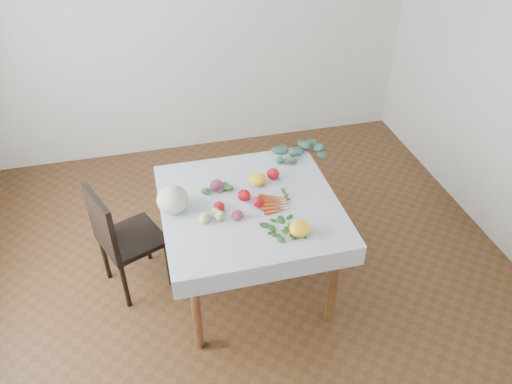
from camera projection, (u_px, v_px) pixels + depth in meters
ground at (250, 283)px, 3.66m from camera, size 4.00×4.00×0.00m
back_wall at (196, 12)px, 4.38m from camera, size 4.00×0.04×2.70m
table at (250, 215)px, 3.26m from camera, size 1.00×1.00×0.75m
tablecloth at (249, 203)px, 3.20m from camera, size 1.12×1.12×0.01m
chair at (119, 235)px, 3.34m from camera, size 0.51×0.51×0.86m
cabbage at (172, 200)px, 3.08m from camera, size 0.22×0.22×0.18m
tomato_a at (219, 206)px, 3.12m from camera, size 0.07×0.07×0.06m
tomato_b at (273, 174)px, 3.39m from camera, size 0.11×0.11×0.07m
tomato_c at (244, 195)px, 3.20m from camera, size 0.11×0.11×0.07m
tomato_d at (258, 202)px, 3.15m from camera, size 0.09×0.09×0.07m
heirloom_back at (258, 179)px, 3.33m from camera, size 0.13×0.13×0.08m
heirloom_front at (300, 228)px, 2.93m from camera, size 0.17×0.17×0.09m
onion_a at (217, 185)px, 3.28m from camera, size 0.09×0.09×0.08m
onion_b at (237, 215)px, 3.05m from camera, size 0.10×0.10×0.06m
tomatillo_cluster at (215, 219)px, 3.03m from camera, size 0.17×0.12×0.05m
carrot_bunch at (275, 203)px, 3.17m from camera, size 0.19×0.21×0.03m
kale_bunch at (297, 152)px, 3.63m from camera, size 0.36×0.29×0.05m
basil_bunch at (287, 228)px, 2.99m from camera, size 0.27×0.19×0.01m
dill_bunch at (216, 192)px, 3.27m from camera, size 0.25×0.18×0.02m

